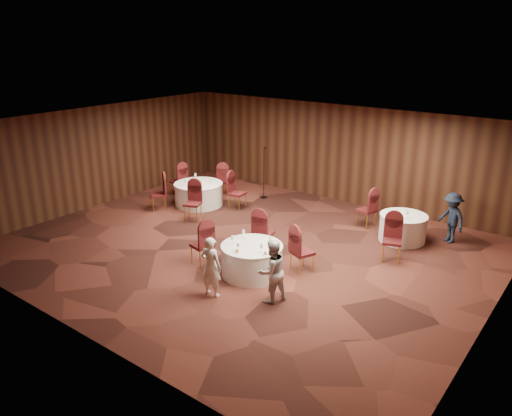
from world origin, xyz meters
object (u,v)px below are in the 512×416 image
Objects in this scene: mic_stand at (264,183)px; woman_a at (211,267)px; table_left at (199,194)px; table_right at (403,228)px; woman_b at (272,271)px; man_c at (451,218)px; table_main at (252,260)px.

woman_a is (3.09, -6.11, 0.15)m from mic_stand.
table_left is 1.25× the size of table_right.
woman_a is 0.98× the size of woman_b.
table_left is at bearing -131.58° from man_c.
table_main is 4.55m from table_right.
table_main is 0.91× the size of table_left.
table_left is (-4.44, 2.91, 0.00)m from table_main.
woman_b reaches higher than table_right.
table_left is 1.14× the size of woman_b.
mic_stand is at bearing -120.98° from woman_b.
table_right is at bearing -112.45° from man_c.
mic_stand is at bearing -70.38° from woman_a.
woman_b is at bearing -160.46° from woman_a.
table_right is at bearing -8.08° from mic_stand.
woman_a is at bearing -94.26° from table_main.
table_right is 5.27m from mic_stand.
table_main is 1.14× the size of table_right.
table_main is 5.67m from man_c.
woman_a is 1.31m from woman_b.
mic_stand is (-5.22, 0.74, 0.15)m from table_right.
table_main is at bearing -33.26° from table_left.
woman_b reaches higher than woman_a.
mic_stand is 6.27m from man_c.
table_main is at bearing -102.20° from woman_b.
man_c is (3.18, 6.05, 0.02)m from woman_a.
woman_a is (4.34, -4.21, 0.30)m from table_left.
mic_stand reaches higher than table_main.
table_main and table_left have the same top height.
woman_a is 0.98× the size of man_c.
man_c reaches higher than table_left.
table_right is at bearing -118.82° from woman_a.
mic_stand is 1.26× the size of man_c.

